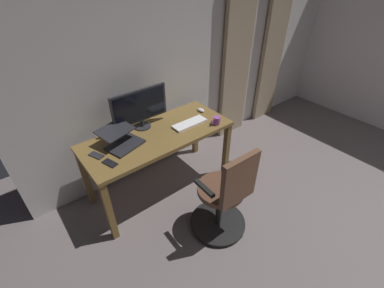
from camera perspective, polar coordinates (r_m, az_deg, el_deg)
back_room_partition at (r=3.45m, az=3.34°, el=19.63°), size 4.84×0.10×2.58m
curtain_left_panel at (r=4.33m, az=17.35°, el=19.22°), size 0.44×0.06×2.24m
curtain_right_panel at (r=3.73m, az=9.80°, el=17.72°), size 0.49×0.06×2.24m
desk at (r=2.78m, az=-7.35°, el=0.68°), size 1.58×0.67×0.76m
office_chair at (r=2.44m, az=7.27°, el=-11.41°), size 0.56×0.56×1.01m
computer_monitor at (r=2.75m, az=-11.33°, el=7.95°), size 0.62×0.18×0.42m
computer_keyboard at (r=2.85m, az=-0.52°, el=4.53°), size 0.39×0.14×0.02m
laptop at (r=2.60m, az=-15.21°, el=0.96°), size 0.41×0.43×0.16m
computer_mouse at (r=3.10m, az=1.96°, el=7.46°), size 0.06×0.10×0.04m
cell_phone_face_up at (r=2.55m, az=-20.23°, el=-2.34°), size 0.12×0.16×0.01m
cell_phone_by_monitor at (r=2.42m, az=-17.54°, el=-4.02°), size 0.11×0.16×0.01m
mug_coffee at (r=2.85m, az=5.35°, el=5.10°), size 0.12×0.08×0.09m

